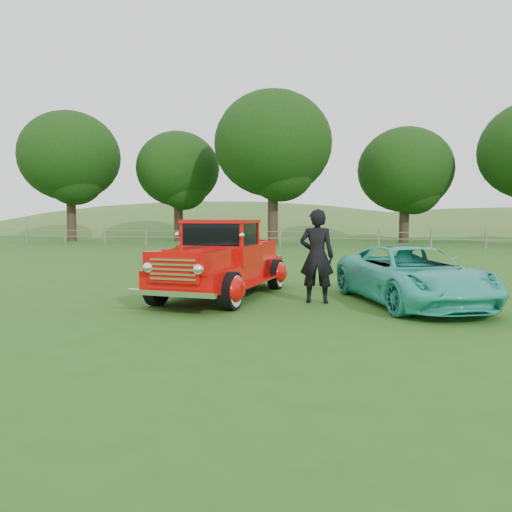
% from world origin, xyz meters
% --- Properties ---
extents(ground, '(140.00, 140.00, 0.00)m').
position_xyz_m(ground, '(0.00, 0.00, 0.00)').
color(ground, '#295316').
rests_on(ground, ground).
extents(distant_hills, '(116.00, 60.00, 18.00)m').
position_xyz_m(distant_hills, '(-4.08, 59.46, -4.55)').
color(distant_hills, '#315D22').
rests_on(distant_hills, ground).
extents(fence_line, '(48.00, 0.12, 1.20)m').
position_xyz_m(fence_line, '(0.00, 22.00, 0.60)').
color(fence_line, '#6C665B').
rests_on(fence_line, ground).
extents(tree_far_west, '(7.60, 7.60, 9.93)m').
position_xyz_m(tree_far_west, '(-20.00, 26.00, 6.49)').
color(tree_far_west, black).
rests_on(tree_far_west, ground).
extents(tree_mid_west, '(6.40, 6.40, 8.46)m').
position_xyz_m(tree_mid_west, '(-12.00, 28.00, 5.55)').
color(tree_mid_west, black).
rests_on(tree_mid_west, ground).
extents(tree_near_west, '(8.00, 8.00, 10.42)m').
position_xyz_m(tree_near_west, '(-4.00, 25.00, 6.80)').
color(tree_near_west, black).
rests_on(tree_near_west, ground).
extents(tree_near_east, '(6.80, 6.80, 8.33)m').
position_xyz_m(tree_near_east, '(5.00, 29.00, 5.25)').
color(tree_near_east, black).
rests_on(tree_near_east, ground).
extents(red_pickup, '(2.66, 5.16, 1.78)m').
position_xyz_m(red_pickup, '(-1.14, 2.20, 0.80)').
color(red_pickup, black).
rests_on(red_pickup, ground).
extents(teal_sedan, '(3.51, 4.85, 1.23)m').
position_xyz_m(teal_sedan, '(3.05, 2.07, 0.61)').
color(teal_sedan, '#2EBAA3').
rests_on(teal_sedan, ground).
extents(man, '(0.74, 0.50, 2.01)m').
position_xyz_m(man, '(1.07, 1.82, 1.00)').
color(man, black).
rests_on(man, ground).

